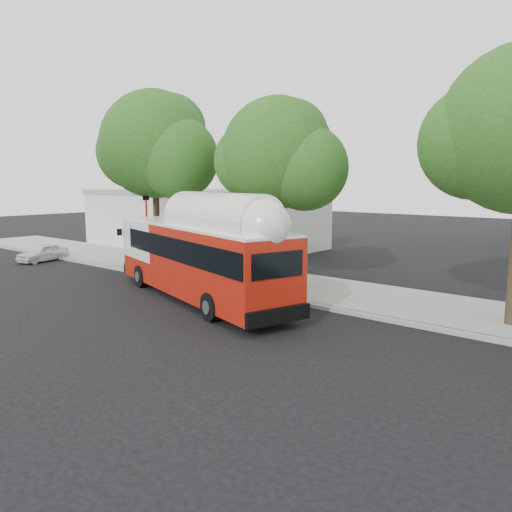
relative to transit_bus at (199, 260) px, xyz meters
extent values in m
plane|color=black|center=(1.88, -1.91, -1.67)|extent=(120.00, 120.00, 0.00)
cube|color=gray|center=(1.88, 4.59, -1.59)|extent=(60.00, 5.00, 0.15)
cube|color=gray|center=(1.88, 1.99, -1.59)|extent=(60.00, 0.30, 0.15)
cube|color=maroon|center=(-1.12, 1.99, -1.59)|extent=(10.00, 0.32, 0.16)
cylinder|color=#2D2116|center=(-7.12, 3.59, 1.37)|extent=(0.36, 0.36, 6.08)
sphere|color=#234F16|center=(-7.12, 3.59, 5.17)|extent=(5.80, 5.80, 5.80)
sphere|color=#234F16|center=(-5.52, 3.79, 4.41)|extent=(4.35, 4.35, 4.35)
cylinder|color=#2D2116|center=(0.88, 4.09, 1.05)|extent=(0.36, 0.36, 5.44)
sphere|color=#234F16|center=(0.88, 4.09, 4.45)|extent=(5.00, 5.00, 5.00)
sphere|color=#234F16|center=(2.26, 4.29, 3.77)|extent=(3.75, 3.75, 3.75)
cube|color=silver|center=(-12.12, 12.09, 0.33)|extent=(16.00, 10.00, 4.00)
cube|color=gray|center=(-12.12, 12.09, 2.43)|extent=(16.20, 10.20, 0.30)
cube|color=#A5180B|center=(-0.08, 0.02, 0.01)|extent=(11.43, 5.56, 2.71)
cube|color=black|center=(0.37, -0.11, 0.57)|extent=(10.38, 5.29, 0.89)
cube|color=white|center=(-0.08, 0.02, 1.40)|extent=(11.41, 5.49, 0.09)
cube|color=white|center=(1.71, -0.52, 1.65)|extent=(6.26, 3.52, 0.51)
cube|color=black|center=(-5.94, 1.79, -1.20)|extent=(1.20, 1.83, 0.06)
imported|color=#22309F|center=(-5.94, 1.79, -0.75)|extent=(1.00, 1.70, 0.84)
imported|color=silver|center=(-14.71, 0.82, -1.13)|extent=(3.35, 1.84, 1.08)
cylinder|color=red|center=(-6.79, 2.66, 0.27)|extent=(0.12, 0.12, 3.89)
cube|color=black|center=(-6.79, 2.66, 2.32)|extent=(0.05, 0.39, 0.24)
camera|label=1|loc=(14.75, -13.93, 3.18)|focal=35.00mm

